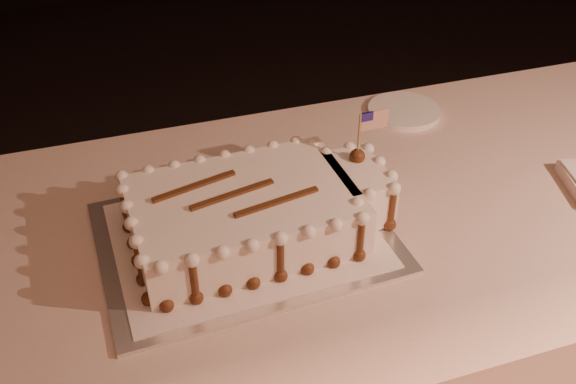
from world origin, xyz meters
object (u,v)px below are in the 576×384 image
object	(u,v)px
sheet_cake	(259,211)
side_plate	(404,111)
banquet_table	(409,323)
cake_board	(245,237)

from	to	relation	value
sheet_cake	side_plate	world-z (taller)	sheet_cake
banquet_table	side_plate	bearing A→B (deg)	73.64
banquet_table	sheet_cake	xyz separation A→B (m)	(-0.35, -0.02, 0.43)
banquet_table	cake_board	world-z (taller)	cake_board
banquet_table	sheet_cake	size ratio (longest dim) A/B	4.99
cake_board	sheet_cake	size ratio (longest dim) A/B	1.05
banquet_table	cake_board	bearing A→B (deg)	-176.94
sheet_cake	side_plate	xyz separation A→B (m)	(0.44, 0.31, -0.05)
sheet_cake	side_plate	distance (m)	0.54
sheet_cake	banquet_table	bearing A→B (deg)	3.10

